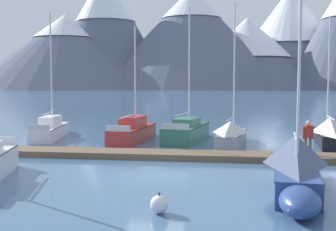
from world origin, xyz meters
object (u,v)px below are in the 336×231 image
(sailboat_far_berth, at_px, (232,133))
(person_on_dock, at_px, (308,135))
(mooring_buoy_inner_mooring, at_px, (159,204))
(sailboat_outer_slip, at_px, (296,167))
(sailboat_mid_dock_port, at_px, (135,131))
(sailboat_end_of_dock, at_px, (329,131))
(sailboat_mid_dock_starboard, at_px, (188,131))
(sailboat_nearest_berth, at_px, (52,129))

(sailboat_far_berth, distance_m, person_on_dock, 6.11)
(sailboat_far_berth, xyz_separation_m, mooring_buoy_inner_mooring, (-2.79, -14.15, -0.46))
(person_on_dock, bearing_deg, sailboat_outer_slip, -105.62)
(sailboat_far_berth, height_order, person_on_dock, sailboat_far_berth)
(sailboat_mid_dock_port, xyz_separation_m, sailboat_far_berth, (6.30, -1.38, 0.10))
(sailboat_far_berth, distance_m, sailboat_end_of_dock, 5.93)
(sailboat_mid_dock_starboard, distance_m, person_on_dock, 9.28)
(sailboat_mid_dock_port, relative_size, sailboat_outer_slip, 0.97)
(sailboat_end_of_dock, xyz_separation_m, person_on_dock, (-2.46, -5.70, 0.43))
(sailboat_mid_dock_port, bearing_deg, mooring_buoy_inner_mooring, -77.25)
(sailboat_mid_dock_starboard, distance_m, mooring_buoy_inner_mooring, 15.94)
(sailboat_outer_slip, bearing_deg, sailboat_mid_dock_port, 122.51)
(sailboat_mid_dock_starboard, bearing_deg, sailboat_end_of_dock, -7.26)
(sailboat_outer_slip, distance_m, person_on_dock, 6.42)
(sailboat_nearest_berth, distance_m, sailboat_far_berth, 12.54)
(sailboat_mid_dock_port, xyz_separation_m, person_on_dock, (9.74, -6.40, 0.63))
(sailboat_far_berth, bearing_deg, sailboat_end_of_dock, 6.60)
(sailboat_mid_dock_starboard, height_order, sailboat_outer_slip, sailboat_mid_dock_starboard)
(sailboat_mid_dock_port, distance_m, sailboat_end_of_dock, 12.22)
(sailboat_end_of_dock, distance_m, person_on_dock, 6.22)
(person_on_dock, distance_m, mooring_buoy_inner_mooring, 11.09)
(person_on_dock, height_order, mooring_buoy_inner_mooring, person_on_dock)
(sailboat_nearest_berth, height_order, sailboat_outer_slip, sailboat_nearest_berth)
(sailboat_mid_dock_port, height_order, sailboat_mid_dock_starboard, sailboat_mid_dock_starboard)
(sailboat_mid_dock_port, distance_m, mooring_buoy_inner_mooring, 15.92)
(sailboat_nearest_berth, relative_size, sailboat_end_of_dock, 1.08)
(sailboat_outer_slip, distance_m, mooring_buoy_inner_mooring, 5.42)
(mooring_buoy_inner_mooring, bearing_deg, sailboat_far_berth, 78.84)
(sailboat_mid_dock_starboard, relative_size, mooring_buoy_inner_mooring, 13.89)
(sailboat_mid_dock_starboard, xyz_separation_m, sailboat_end_of_dock, (8.72, -1.11, 0.19))
(sailboat_outer_slip, bearing_deg, person_on_dock, 74.38)
(sailboat_mid_dock_starboard, bearing_deg, sailboat_far_berth, -32.39)
(sailboat_far_berth, xyz_separation_m, sailboat_end_of_dock, (5.89, 0.68, 0.10))
(sailboat_nearest_berth, height_order, sailboat_far_berth, sailboat_far_berth)
(sailboat_nearest_berth, relative_size, person_on_dock, 5.05)
(sailboat_nearest_berth, relative_size, mooring_buoy_inner_mooring, 13.54)
(sailboat_outer_slip, bearing_deg, sailboat_far_berth, 98.69)
(mooring_buoy_inner_mooring, bearing_deg, sailboat_end_of_dock, 59.64)
(mooring_buoy_inner_mooring, bearing_deg, person_on_dock, 55.69)
(sailboat_nearest_berth, height_order, person_on_dock, sailboat_nearest_berth)
(sailboat_mid_dock_starboard, bearing_deg, mooring_buoy_inner_mooring, -89.87)
(sailboat_outer_slip, distance_m, sailboat_end_of_dock, 12.59)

